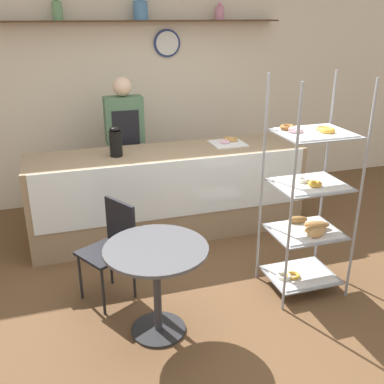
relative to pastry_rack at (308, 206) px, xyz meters
The scene contains 9 objects.
ground_plane 1.16m from the pastry_rack, behind, with size 14.00×14.00×0.00m, color brown.
back_wall 2.85m from the pastry_rack, 107.42° to the left, with size 10.00×0.30×2.70m.
display_counter 1.68m from the pastry_rack, 120.46° to the left, with size 2.94×0.72×0.95m.
pastry_rack is the anchor object (origin of this frame).
person_worker 2.35m from the pastry_rack, 120.29° to the left, with size 0.43×0.23×1.65m.
cafe_table 1.39m from the pastry_rack, behind, with size 0.77×0.77×0.73m.
cafe_chair 1.66m from the pastry_rack, 166.14° to the left, with size 0.52×0.52×0.86m.
coffee_carafe 2.00m from the pastry_rack, 134.34° to the left, with size 0.13×0.13×0.31m.
donut_tray_counter 1.53m from the pastry_rack, 94.21° to the left, with size 0.36×0.35×0.04m.
Camera 1 is at (-1.13, -3.11, 2.30)m, focal length 42.00 mm.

